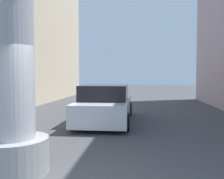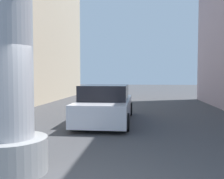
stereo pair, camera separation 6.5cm
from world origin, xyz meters
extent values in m
plane|color=#424244|center=(0.00, 10.00, 0.00)|extent=(87.13, 87.13, 0.00)
cylinder|color=gray|center=(-1.47, 1.21, 0.35)|extent=(1.36, 1.36, 0.70)
cylinder|color=black|center=(-1.38, 8.68, 0.32)|extent=(0.23, 0.64, 0.64)
cylinder|color=black|center=(0.50, 8.70, 0.32)|extent=(0.23, 0.64, 0.64)
cylinder|color=black|center=(-1.35, 5.21, 0.32)|extent=(0.23, 0.64, 0.64)
cylinder|color=black|center=(0.54, 5.22, 0.32)|extent=(0.23, 0.64, 0.64)
cube|color=silver|center=(-0.42, 6.95, 0.56)|extent=(2.03, 4.99, 0.80)
cube|color=black|center=(-0.42, 6.58, 1.26)|extent=(1.84, 2.10, 0.60)
cylinder|color=brown|center=(-6.64, 10.08, 3.37)|extent=(0.40, 0.71, 6.75)
cylinder|color=#1E233F|center=(-6.02, 14.21, 0.42)|extent=(0.14, 0.14, 0.84)
cylinder|color=#1E233F|center=(-5.82, 14.15, 0.42)|extent=(0.14, 0.14, 0.84)
cylinder|color=#338C4C|center=(-5.92, 14.18, 1.12)|extent=(0.42, 0.42, 0.56)
sphere|color=tan|center=(-5.92, 14.18, 1.51)|extent=(0.22, 0.22, 0.22)
camera|label=1|loc=(1.00, -3.40, 1.92)|focal=40.00mm
camera|label=2|loc=(1.07, -3.39, 1.92)|focal=40.00mm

